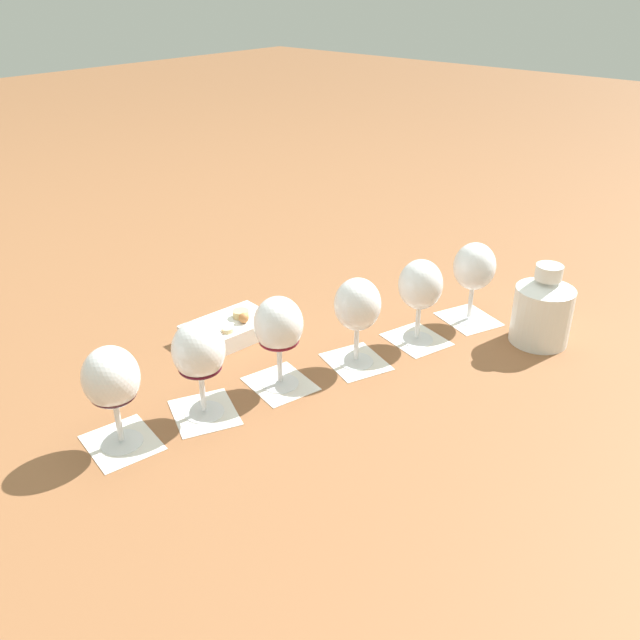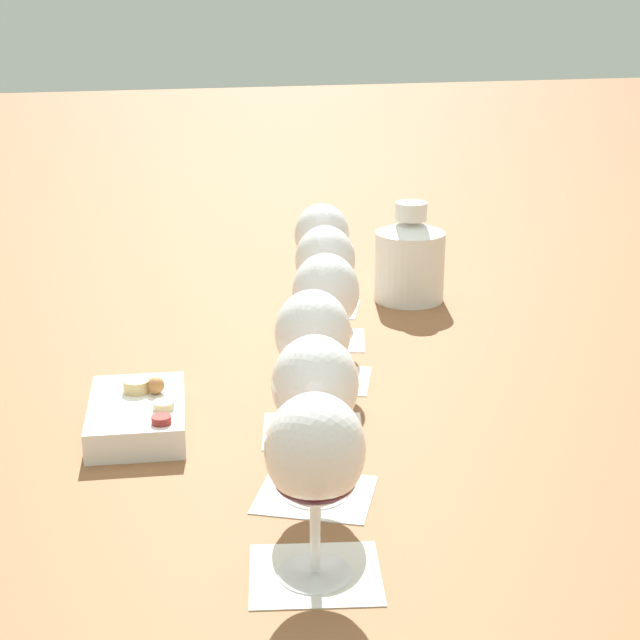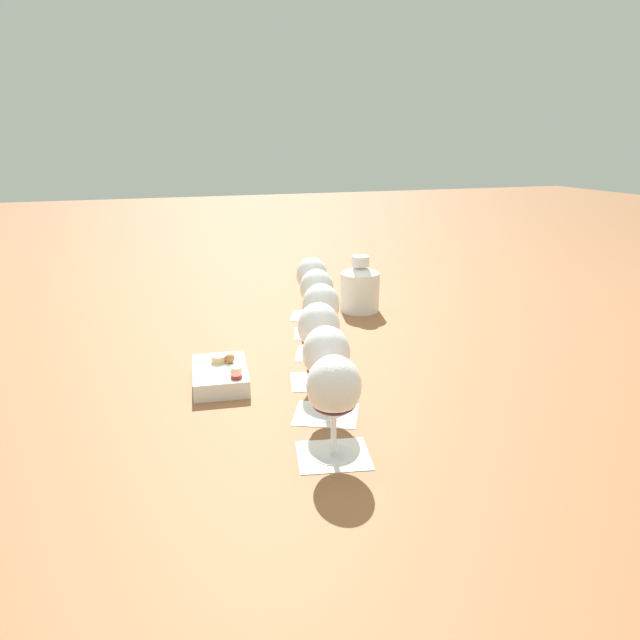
{
  "view_description": "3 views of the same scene",
  "coord_description": "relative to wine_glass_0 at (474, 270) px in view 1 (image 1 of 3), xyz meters",
  "views": [
    {
      "loc": [
        0.79,
        0.69,
        0.66
      ],
      "look_at": [
        -0.0,
        0.0,
        0.11
      ],
      "focal_mm": 38.0,
      "sensor_mm": 36.0,
      "label": 1
    },
    {
      "loc": [
        1.07,
        -0.28,
        0.49
      ],
      "look_at": [
        -0.0,
        0.0,
        0.11
      ],
      "focal_mm": 55.0,
      "sensor_mm": 36.0,
      "label": 2
    },
    {
      "loc": [
        1.11,
        -0.37,
        0.48
      ],
      "look_at": [
        -0.0,
        0.0,
        0.11
      ],
      "focal_mm": 32.0,
      "sensor_mm": 36.0,
      "label": 3
    }
  ],
  "objects": [
    {
      "name": "ground_plane",
      "position": [
        0.37,
        -0.1,
        -0.11
      ],
      "size": [
        8.0,
        8.0,
        0.0
      ],
      "primitive_type": "plane",
      "color": "brown"
    },
    {
      "name": "tasting_card_0",
      "position": [
        0.0,
        0.0,
        -0.11
      ],
      "size": [
        0.13,
        0.14,
        0.0
      ],
      "color": "silver",
      "rests_on": "ground_plane"
    },
    {
      "name": "tasting_card_1",
      "position": [
        0.15,
        -0.03,
        -0.11
      ],
      "size": [
        0.13,
        0.14,
        0.0
      ],
      "color": "silver",
      "rests_on": "ground_plane"
    },
    {
      "name": "tasting_card_2",
      "position": [
        0.29,
        -0.07,
        -0.11
      ],
      "size": [
        0.13,
        0.14,
        0.0
      ],
      "color": "silver",
      "rests_on": "ground_plane"
    },
    {
      "name": "tasting_card_3",
      "position": [
        0.44,
        -0.12,
        -0.11
      ],
      "size": [
        0.12,
        0.13,
        0.0
      ],
      "color": "silver",
      "rests_on": "ground_plane"
    },
    {
      "name": "tasting_card_4",
      "position": [
        0.59,
        -0.16,
        -0.11
      ],
      "size": [
        0.14,
        0.15,
        0.0
      ],
      "color": "silver",
      "rests_on": "ground_plane"
    },
    {
      "name": "tasting_card_5",
      "position": [
        0.72,
        -0.19,
        -0.11
      ],
      "size": [
        0.12,
        0.13,
        0.0
      ],
      "color": "silver",
      "rests_on": "ground_plane"
    },
    {
      "name": "wine_glass_0",
      "position": [
        0.0,
        0.0,
        0.0
      ],
      "size": [
        0.09,
        0.09,
        0.17
      ],
      "color": "white",
      "rests_on": "tasting_card_0"
    },
    {
      "name": "wine_glass_1",
      "position": [
        0.15,
        -0.03,
        0.0
      ],
      "size": [
        0.09,
        0.09,
        0.17
      ],
      "color": "white",
      "rests_on": "tasting_card_1"
    },
    {
      "name": "wine_glass_2",
      "position": [
        0.29,
        -0.07,
        0.0
      ],
      "size": [
        0.09,
        0.09,
        0.17
      ],
      "color": "white",
      "rests_on": "tasting_card_2"
    },
    {
      "name": "wine_glass_3",
      "position": [
        0.44,
        -0.12,
        0.0
      ],
      "size": [
        0.09,
        0.09,
        0.17
      ],
      "color": "white",
      "rests_on": "tasting_card_3"
    },
    {
      "name": "wine_glass_4",
      "position": [
        0.59,
        -0.16,
        0.0
      ],
      "size": [
        0.09,
        0.09,
        0.17
      ],
      "color": "white",
      "rests_on": "tasting_card_4"
    },
    {
      "name": "wine_glass_5",
      "position": [
        0.72,
        -0.19,
        0.0
      ],
      "size": [
        0.09,
        0.09,
        0.17
      ],
      "color": "white",
      "rests_on": "tasting_card_5"
    },
    {
      "name": "ceramic_vase",
      "position": [
        -0.01,
        0.15,
        -0.04
      ],
      "size": [
        0.11,
        0.11,
        0.16
      ],
      "color": "white",
      "rests_on": "ground_plane"
    },
    {
      "name": "snack_dish",
      "position": [
        0.38,
        -0.32,
        -0.09
      ],
      "size": [
        0.18,
        0.13,
        0.06
      ],
      "color": "white",
      "rests_on": "ground_plane"
    }
  ]
}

